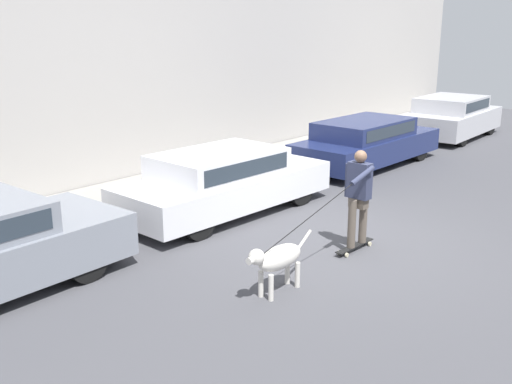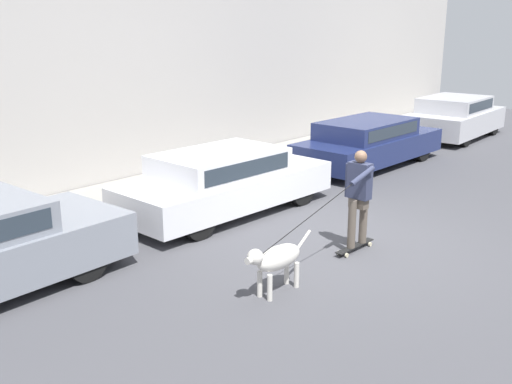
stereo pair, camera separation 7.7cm
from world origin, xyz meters
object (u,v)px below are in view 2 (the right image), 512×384
Objects in this scene: parked_car_1 at (225,182)px; skateboarder at (358,194)px; parked_car_2 at (369,143)px; dog at (276,259)px; parked_car_3 at (455,117)px.

skateboarder reaches higher than parked_car_1.
dog is at bearing -156.63° from parked_car_2.
skateboarder is at bearing -177.87° from dog.
parked_car_3 reaches higher than parked_car_2.
parked_car_2 is 3.48× the size of dog.
parked_car_1 is at bearing 177.79° from parked_car_3.
skateboarder is at bearing -166.36° from parked_car_3.
parked_car_3 is 3.09× the size of dog.
parked_car_2 is 1.56× the size of skateboarder.
dog is at bearing 3.00° from skateboarder.
skateboarder is (2.05, 0.04, 0.44)m from dog.
dog is at bearing -123.08° from parked_car_1.
parked_car_1 is at bearing -124.00° from dog.
parked_car_1 is at bearing -178.93° from parked_car_2.
parked_car_2 is at bearing -148.84° from skateboarder.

